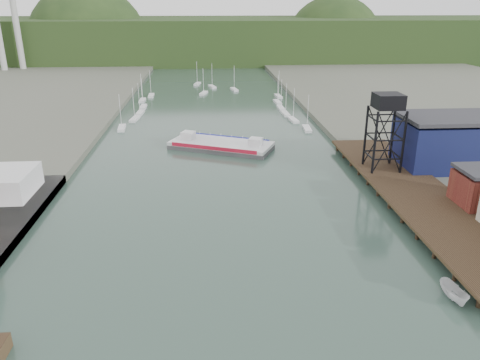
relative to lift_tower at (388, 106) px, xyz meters
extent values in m
cube|color=black|center=(2.00, -13.00, -13.75)|extent=(14.00, 70.00, 0.50)
cylinder|color=black|center=(-4.00, -13.00, -14.85)|extent=(0.60, 0.60, 2.20)
cylinder|color=black|center=(8.00, -13.00, -14.85)|extent=(0.60, 0.60, 2.20)
cylinder|color=black|center=(-3.00, -3.00, -7.00)|extent=(0.50, 0.50, 13.00)
cylinder|color=black|center=(3.00, -3.00, -7.00)|extent=(0.50, 0.50, 13.00)
cylinder|color=black|center=(-3.00, 3.00, -7.00)|extent=(0.50, 0.50, 13.00)
cylinder|color=black|center=(3.00, 3.00, -7.00)|extent=(0.50, 0.50, 13.00)
cube|color=black|center=(0.00, 0.00, 1.00)|extent=(5.50, 5.50, 3.00)
cube|color=#0C1738|center=(15.00, 2.00, -9.05)|extent=(20.00, 14.00, 10.00)
cube|color=#2D2D33|center=(15.00, 2.00, -3.15)|extent=(20.50, 14.50, 0.80)
cube|color=silver|center=(-62.54, 45.89, -15.30)|extent=(2.67, 7.65, 0.90)
cube|color=silver|center=(-60.28, 57.30, -15.30)|extent=(2.81, 7.67, 0.90)
cube|color=silver|center=(-59.71, 66.17, -15.30)|extent=(2.35, 7.59, 0.90)
cube|color=silver|center=(-59.81, 76.09, -15.30)|extent=(2.01, 7.50, 0.90)
cube|color=silver|center=(-61.64, 88.33, -15.30)|extent=(2.00, 7.50, 0.90)
cube|color=silver|center=(-59.32, 98.17, -15.30)|extent=(2.16, 7.54, 0.90)
cube|color=silver|center=(-7.44, 41.03, -15.30)|extent=(2.53, 7.62, 0.90)
cube|color=silver|center=(-9.54, 52.51, -15.30)|extent=(2.76, 7.67, 0.90)
cube|color=silver|center=(-10.54, 61.29, -15.30)|extent=(2.22, 7.56, 0.90)
cube|color=silver|center=(-10.73, 70.28, -15.30)|extent=(2.18, 7.54, 0.90)
cube|color=silver|center=(-10.33, 81.38, -15.30)|extent=(2.46, 7.61, 0.90)
cube|color=silver|center=(-8.22, 92.99, -15.30)|extent=(2.48, 7.61, 0.90)
cube|color=silver|center=(-38.16, 102.00, -15.30)|extent=(3.78, 7.76, 0.90)
cube|color=silver|center=(-24.96, 110.00, -15.30)|extent=(3.31, 7.74, 0.90)
cube|color=silver|center=(-34.34, 118.00, -15.30)|extent=(3.76, 7.76, 0.90)
cube|color=silver|center=(-41.11, 126.00, -15.30)|extent=(3.40, 7.74, 0.90)
cylinder|color=#ABACA6|center=(-137.00, 177.00, 14.35)|extent=(3.20, 3.20, 60.00)
cube|color=#1E3216|center=(-35.00, 242.00, -3.65)|extent=(500.00, 120.00, 28.00)
sphere|color=#1E3216|center=(-115.00, 242.00, -7.65)|extent=(80.00, 80.00, 80.00)
sphere|color=#1E3216|center=(55.00, 252.00, -9.65)|extent=(70.00, 70.00, 70.00)
cube|color=#434346|center=(-33.57, 23.65, -15.13)|extent=(27.93, 20.08, 1.04)
cube|color=silver|center=(-33.57, 23.65, -14.19)|extent=(27.93, 20.08, 0.83)
cube|color=red|center=(-35.71, 18.87, -13.99)|extent=(20.91, 9.47, 0.93)
cube|color=#151A96|center=(-31.43, 28.44, -13.99)|extent=(20.91, 9.47, 0.93)
cube|color=silver|center=(-42.10, 27.47, -12.95)|extent=(4.11, 4.11, 2.08)
cube|color=silver|center=(-25.04, 19.84, -12.95)|extent=(4.11, 4.11, 2.08)
imported|color=silver|center=(-6.43, -44.38, -14.61)|extent=(2.43, 5.52, 2.08)
camera|label=1|loc=(-37.02, -92.42, 19.73)|focal=35.00mm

